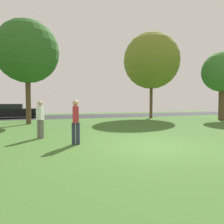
{
  "coord_description": "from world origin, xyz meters",
  "views": [
    {
      "loc": [
        -3.81,
        -6.38,
        1.57
      ],
      "look_at": [
        0.0,
        4.32,
        1.01
      ],
      "focal_mm": 33.18,
      "sensor_mm": 36.0,
      "label": 1
    }
  ],
  "objects_px": {
    "oak_tree_right": "(27,52)",
    "street_lamp_post": "(30,94)",
    "person_catcher": "(40,118)",
    "person_bystander": "(76,120)",
    "maple_tree_near": "(151,61)",
    "oak_tree_left": "(222,72)",
    "parked_car_black": "(13,111)"
  },
  "relations": [
    {
      "from": "person_bystander",
      "to": "maple_tree_near",
      "type": "bearing_deg",
      "value": -32.13
    },
    {
      "from": "oak_tree_left",
      "to": "parked_car_black",
      "type": "height_order",
      "value": "oak_tree_left"
    },
    {
      "from": "maple_tree_near",
      "to": "person_catcher",
      "type": "bearing_deg",
      "value": -141.04
    },
    {
      "from": "maple_tree_near",
      "to": "person_catcher",
      "type": "relative_size",
      "value": 5.1
    },
    {
      "from": "maple_tree_near",
      "to": "street_lamp_post",
      "type": "relative_size",
      "value": 1.82
    },
    {
      "from": "person_catcher",
      "to": "person_bystander",
      "type": "xyz_separation_m",
      "value": [
        1.21,
        -1.81,
        0.01
      ]
    },
    {
      "from": "maple_tree_near",
      "to": "oak_tree_right",
      "type": "distance_m",
      "value": 11.2
    },
    {
      "from": "person_bystander",
      "to": "parked_car_black",
      "type": "xyz_separation_m",
      "value": [
        -3.64,
        14.53,
        -0.26
      ]
    },
    {
      "from": "maple_tree_near",
      "to": "parked_car_black",
      "type": "relative_size",
      "value": 1.8
    },
    {
      "from": "oak_tree_right",
      "to": "person_bystander",
      "type": "relative_size",
      "value": 4.44
    },
    {
      "from": "oak_tree_right",
      "to": "person_catcher",
      "type": "bearing_deg",
      "value": -83.38
    },
    {
      "from": "oak_tree_left",
      "to": "person_bystander",
      "type": "xyz_separation_m",
      "value": [
        -13.61,
        -6.06,
        -3.2
      ]
    },
    {
      "from": "oak_tree_right",
      "to": "oak_tree_left",
      "type": "height_order",
      "value": "oak_tree_right"
    },
    {
      "from": "maple_tree_near",
      "to": "parked_car_black",
      "type": "xyz_separation_m",
      "value": [
        -12.7,
        4.41,
        -4.87
      ]
    },
    {
      "from": "maple_tree_near",
      "to": "oak_tree_right",
      "type": "relative_size",
      "value": 1.13
    },
    {
      "from": "oak_tree_right",
      "to": "street_lamp_post",
      "type": "xyz_separation_m",
      "value": [
        0.02,
        2.88,
        -2.8
      ]
    },
    {
      "from": "parked_car_black",
      "to": "street_lamp_post",
      "type": "relative_size",
      "value": 1.01
    },
    {
      "from": "oak_tree_left",
      "to": "person_catcher",
      "type": "distance_m",
      "value": 15.75
    },
    {
      "from": "oak_tree_right",
      "to": "parked_car_black",
      "type": "relative_size",
      "value": 1.59
    },
    {
      "from": "oak_tree_right",
      "to": "person_catcher",
      "type": "height_order",
      "value": "oak_tree_right"
    },
    {
      "from": "person_catcher",
      "to": "street_lamp_post",
      "type": "xyz_separation_m",
      "value": [
        -0.72,
        9.2,
        1.37
      ]
    },
    {
      "from": "parked_car_black",
      "to": "oak_tree_right",
      "type": "bearing_deg",
      "value": -75.23
    },
    {
      "from": "person_catcher",
      "to": "person_bystander",
      "type": "relative_size",
      "value": 0.99
    },
    {
      "from": "street_lamp_post",
      "to": "person_bystander",
      "type": "bearing_deg",
      "value": -80.05
    },
    {
      "from": "person_catcher",
      "to": "oak_tree_left",
      "type": "bearing_deg",
      "value": 132.86
    },
    {
      "from": "maple_tree_near",
      "to": "oak_tree_left",
      "type": "xyz_separation_m",
      "value": [
        4.55,
        -4.06,
        -1.42
      ]
    },
    {
      "from": "oak_tree_left",
      "to": "person_bystander",
      "type": "relative_size",
      "value": 3.59
    },
    {
      "from": "person_bystander",
      "to": "person_catcher",
      "type": "bearing_deg",
      "value": 43.52
    },
    {
      "from": "oak_tree_right",
      "to": "street_lamp_post",
      "type": "distance_m",
      "value": 4.01
    },
    {
      "from": "oak_tree_right",
      "to": "person_catcher",
      "type": "relative_size",
      "value": 4.5
    },
    {
      "from": "oak_tree_right",
      "to": "parked_car_black",
      "type": "xyz_separation_m",
      "value": [
        -1.69,
        6.4,
        -4.41
      ]
    },
    {
      "from": "oak_tree_right",
      "to": "maple_tree_near",
      "type": "bearing_deg",
      "value": 10.24
    }
  ]
}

